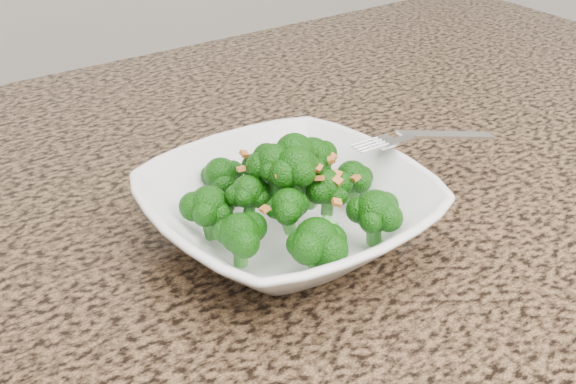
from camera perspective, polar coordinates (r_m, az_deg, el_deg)
granite_counter at (r=0.63m, az=-4.25°, el=-6.58°), size 1.64×1.04×0.03m
bowl at (r=0.63m, az=-0.00°, el=-1.60°), size 0.25×0.25×0.06m
broccoli_pile at (r=0.60m, az=-0.00°, el=3.39°), size 0.21×0.21×0.06m
garlic_topping at (r=0.58m, az=-0.00°, el=6.42°), size 0.13×0.13×0.01m
fork at (r=0.68m, az=9.22°, el=4.14°), size 0.19×0.06×0.01m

